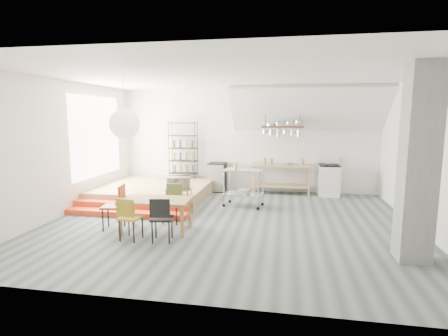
% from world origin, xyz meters
% --- Properties ---
extents(floor, '(8.00, 8.00, 0.00)m').
position_xyz_m(floor, '(0.00, 0.00, 0.00)').
color(floor, '#4B5557').
rests_on(floor, ground).
extents(wall_back, '(8.00, 0.04, 3.20)m').
position_xyz_m(wall_back, '(0.00, 3.50, 1.60)').
color(wall_back, silver).
rests_on(wall_back, ground).
extents(wall_left, '(0.04, 7.00, 3.20)m').
position_xyz_m(wall_left, '(-4.00, 0.00, 1.60)').
color(wall_left, silver).
rests_on(wall_left, ground).
extents(wall_right, '(0.04, 7.00, 3.20)m').
position_xyz_m(wall_right, '(4.00, 0.00, 1.60)').
color(wall_right, silver).
rests_on(wall_right, ground).
extents(ceiling, '(8.00, 7.00, 0.02)m').
position_xyz_m(ceiling, '(0.00, 0.00, 3.20)').
color(ceiling, white).
rests_on(ceiling, wall_back).
extents(slope_ceiling, '(4.40, 1.44, 1.32)m').
position_xyz_m(slope_ceiling, '(1.80, 2.90, 2.55)').
color(slope_ceiling, white).
rests_on(slope_ceiling, wall_back).
extents(window_pane, '(0.02, 2.50, 2.20)m').
position_xyz_m(window_pane, '(-3.98, 1.50, 1.80)').
color(window_pane, white).
rests_on(window_pane, wall_left).
extents(platform, '(3.00, 3.00, 0.40)m').
position_xyz_m(platform, '(-2.50, 2.00, 0.20)').
color(platform, '#9E7B4F').
rests_on(platform, ground).
extents(step_lower, '(3.00, 0.35, 0.13)m').
position_xyz_m(step_lower, '(-2.50, 0.05, 0.07)').
color(step_lower, red).
rests_on(step_lower, ground).
extents(step_upper, '(3.00, 0.35, 0.27)m').
position_xyz_m(step_upper, '(-2.50, 0.40, 0.13)').
color(step_upper, red).
rests_on(step_upper, ground).
extents(concrete_column, '(0.50, 0.50, 3.20)m').
position_xyz_m(concrete_column, '(3.30, -1.50, 1.60)').
color(concrete_column, slate).
rests_on(concrete_column, ground).
extents(kitchen_counter, '(1.80, 0.60, 0.91)m').
position_xyz_m(kitchen_counter, '(1.10, 3.15, 0.63)').
color(kitchen_counter, '#9E7B4F').
rests_on(kitchen_counter, ground).
extents(stove, '(0.60, 0.60, 1.18)m').
position_xyz_m(stove, '(2.50, 3.16, 0.48)').
color(stove, white).
rests_on(stove, ground).
extents(pot_rack, '(1.20, 0.50, 1.43)m').
position_xyz_m(pot_rack, '(1.13, 2.92, 1.98)').
color(pot_rack, '#3D2718').
rests_on(pot_rack, ceiling).
extents(wire_shelving, '(0.88, 0.38, 1.80)m').
position_xyz_m(wire_shelving, '(-2.00, 3.20, 1.33)').
color(wire_shelving, black).
rests_on(wire_shelving, platform).
extents(microwave_shelf, '(0.60, 0.40, 0.16)m').
position_xyz_m(microwave_shelf, '(-1.40, 0.75, 0.55)').
color(microwave_shelf, '#9E7B4F').
rests_on(microwave_shelf, platform).
extents(paper_lantern, '(0.60, 0.60, 0.60)m').
position_xyz_m(paper_lantern, '(-2.00, -0.86, 2.20)').
color(paper_lantern, white).
rests_on(paper_lantern, ceiling).
extents(dining_table, '(1.45, 0.86, 0.67)m').
position_xyz_m(dining_table, '(-1.40, -0.83, 0.60)').
color(dining_table, olive).
rests_on(dining_table, ground).
extents(chair_mustard, '(0.43, 0.43, 0.84)m').
position_xyz_m(chair_mustard, '(-1.69, -1.49, 0.50)').
color(chair_mustard, '#A3821B').
rests_on(chair_mustard, ground).
extents(chair_black, '(0.45, 0.45, 0.86)m').
position_xyz_m(chair_black, '(-1.05, -1.46, 0.51)').
color(chair_black, black).
rests_on(chair_black, ground).
extents(chair_olive, '(0.40, 0.40, 0.86)m').
position_xyz_m(chair_olive, '(-1.25, -0.18, 0.51)').
color(chair_olive, '#5C6831').
rests_on(chair_olive, ground).
extents(chair_red, '(0.50, 0.50, 0.94)m').
position_xyz_m(chair_red, '(-2.25, -0.86, 0.56)').
color(chair_red, '#AE2F18').
rests_on(chair_red, ground).
extents(rolling_cart, '(1.08, 0.72, 0.99)m').
position_xyz_m(rolling_cart, '(0.15, 1.45, 0.64)').
color(rolling_cart, silver).
rests_on(rolling_cart, ground).
extents(mini_fridge, '(0.53, 0.53, 0.91)m').
position_xyz_m(mini_fridge, '(-0.90, 3.20, 0.45)').
color(mini_fridge, black).
rests_on(mini_fridge, ground).
extents(microwave, '(0.63, 0.49, 0.31)m').
position_xyz_m(microwave, '(-1.40, 0.75, 0.72)').
color(microwave, beige).
rests_on(microwave, microwave_shelf).
extents(bowl, '(0.22, 0.22, 0.05)m').
position_xyz_m(bowl, '(1.34, 3.10, 0.94)').
color(bowl, silver).
rests_on(bowl, kitchen_counter).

